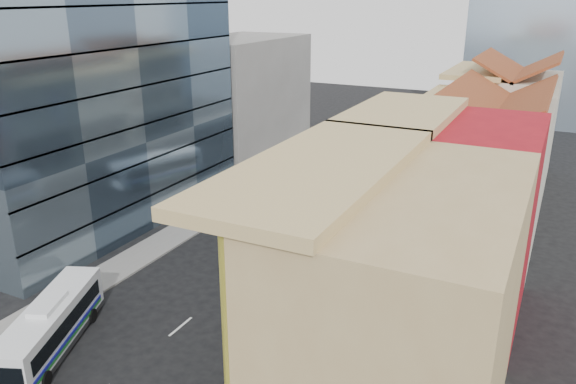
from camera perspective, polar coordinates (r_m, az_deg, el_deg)
The scene contains 12 objects.
sidewalk_right at distance 42.72m, azimuth 10.06°, elevation -6.79°, with size 3.00×90.00×0.15m, color slate.
sidewalk_left at distance 49.59m, azimuth -9.07°, elevation -2.90°, with size 3.00×90.00×0.15m, color slate.
shophouse_tan at distance 24.23m, azimuth 11.62°, elevation -12.90°, with size 8.00×14.00×12.00m, color tan.
shophouse_red at distance 34.80m, azimuth 16.90°, elevation -2.96°, with size 8.00×10.00×12.00m, color maroon.
shophouse_cream_near at distance 44.00m, azimuth 19.02°, elevation 0.15°, with size 8.00×9.00×10.00m, color beige.
shophouse_cream_mid at distance 52.58m, azimuth 20.46°, elevation 3.08°, with size 8.00×9.00×10.00m, color beige.
shophouse_cream_far at distance 62.62m, azimuth 21.70°, elevation 5.92°, with size 8.00×12.00×11.00m, color beige.
office_tower at distance 49.41m, azimuth -20.45°, elevation 13.96°, with size 12.00×26.00×30.00m, color #374858.
office_block_far at distance 67.75m, azimuth -4.81°, elevation 9.48°, with size 10.00×18.00×14.00m, color gray.
bus_left_near at distance 34.42m, azimuth -22.95°, elevation -12.38°, with size 2.22×9.47×3.04m, color silver, non-canonical shape.
bus_left_far at distance 52.27m, azimuth -0.08°, elevation 0.33°, with size 2.32×9.89×3.17m, color white, non-canonical shape.
bus_right at distance 37.29m, azimuth 1.55°, elevation -8.01°, with size 2.30×9.81×3.15m, color white, non-canonical shape.
Camera 1 is at (18.64, -15.00, 18.87)m, focal length 35.00 mm.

